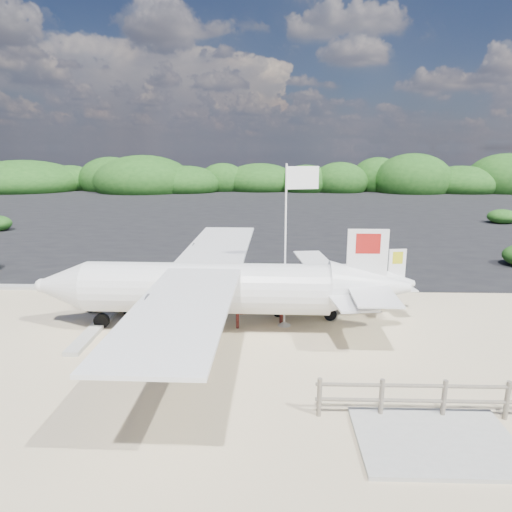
{
  "coord_description": "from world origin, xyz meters",
  "views": [
    {
      "loc": [
        1.77,
        -15.04,
        6.41
      ],
      "look_at": [
        1.2,
        3.4,
        2.03
      ],
      "focal_mm": 32.0,
      "sensor_mm": 36.0,
      "label": 1
    }
  ],
  "objects_px": {
    "crew_a": "(195,272)",
    "crew_b": "(188,288)",
    "flagpole": "(284,325)",
    "aircraft_large": "(446,223)",
    "crew_c": "(283,292)",
    "aircraft_small": "(123,210)",
    "signboard": "(260,326)",
    "baggage_cart": "(118,310)"
  },
  "relations": [
    {
      "from": "flagpole",
      "to": "crew_c",
      "type": "relative_size",
      "value": 3.64
    },
    {
      "from": "flagpole",
      "to": "signboard",
      "type": "bearing_deg",
      "value": -172.88
    },
    {
      "from": "aircraft_large",
      "to": "crew_b",
      "type": "bearing_deg",
      "value": 50.73
    },
    {
      "from": "crew_a",
      "to": "aircraft_small",
      "type": "relative_size",
      "value": 0.28
    },
    {
      "from": "baggage_cart",
      "to": "crew_c",
      "type": "distance_m",
      "value": 6.75
    },
    {
      "from": "aircraft_large",
      "to": "aircraft_small",
      "type": "xyz_separation_m",
      "value": [
        -31.11,
        7.66,
        0.0
      ]
    },
    {
      "from": "crew_c",
      "to": "crew_b",
      "type": "bearing_deg",
      "value": -26.45
    },
    {
      "from": "baggage_cart",
      "to": "aircraft_large",
      "type": "relative_size",
      "value": 0.16
    },
    {
      "from": "signboard",
      "to": "flagpole",
      "type": "bearing_deg",
      "value": -7.5
    },
    {
      "from": "crew_a",
      "to": "crew_b",
      "type": "distance_m",
      "value": 1.8
    },
    {
      "from": "crew_b",
      "to": "crew_c",
      "type": "xyz_separation_m",
      "value": [
        3.9,
        -0.52,
        0.03
      ]
    },
    {
      "from": "crew_c",
      "to": "aircraft_large",
      "type": "bearing_deg",
      "value": -142.13
    },
    {
      "from": "aircraft_small",
      "to": "crew_b",
      "type": "bearing_deg",
      "value": 105.16
    },
    {
      "from": "baggage_cart",
      "to": "signboard",
      "type": "xyz_separation_m",
      "value": [
        5.79,
        -1.52,
        0.0
      ]
    },
    {
      "from": "signboard",
      "to": "crew_b",
      "type": "height_order",
      "value": "crew_b"
    },
    {
      "from": "baggage_cart",
      "to": "crew_c",
      "type": "bearing_deg",
      "value": 16.5
    },
    {
      "from": "baggage_cart",
      "to": "flagpole",
      "type": "relative_size",
      "value": 0.43
    },
    {
      "from": "flagpole",
      "to": "crew_c",
      "type": "distance_m",
      "value": 1.7
    },
    {
      "from": "signboard",
      "to": "crew_a",
      "type": "bearing_deg",
      "value": 113.02
    },
    {
      "from": "crew_b",
      "to": "aircraft_small",
      "type": "xyz_separation_m",
      "value": [
        -12.29,
        29.83,
        -0.78
      ]
    },
    {
      "from": "crew_a",
      "to": "aircraft_large",
      "type": "bearing_deg",
      "value": -113.18
    },
    {
      "from": "aircraft_large",
      "to": "aircraft_small",
      "type": "relative_size",
      "value": 2.31
    },
    {
      "from": "flagpole",
      "to": "crew_a",
      "type": "distance_m",
      "value": 5.56
    },
    {
      "from": "crew_a",
      "to": "aircraft_small",
      "type": "height_order",
      "value": "crew_a"
    },
    {
      "from": "flagpole",
      "to": "baggage_cart",
      "type": "bearing_deg",
      "value": 168.16
    },
    {
      "from": "crew_c",
      "to": "aircraft_small",
      "type": "bearing_deg",
      "value": -80.74
    },
    {
      "from": "crew_b",
      "to": "aircraft_small",
      "type": "bearing_deg",
      "value": -91.61
    },
    {
      "from": "flagpole",
      "to": "aircraft_large",
      "type": "xyz_separation_m",
      "value": [
        14.92,
        24.19,
        0.0
      ]
    },
    {
      "from": "baggage_cart",
      "to": "signboard",
      "type": "relative_size",
      "value": 1.36
    },
    {
      "from": "baggage_cart",
      "to": "flagpole",
      "type": "distance_m",
      "value": 6.85
    },
    {
      "from": "flagpole",
      "to": "aircraft_large",
      "type": "height_order",
      "value": "flagpole"
    },
    {
      "from": "flagpole",
      "to": "aircraft_large",
      "type": "relative_size",
      "value": 0.37
    },
    {
      "from": "signboard",
      "to": "aircraft_large",
      "type": "relative_size",
      "value": 0.12
    },
    {
      "from": "signboard",
      "to": "aircraft_small",
      "type": "distance_m",
      "value": 35.43
    },
    {
      "from": "crew_a",
      "to": "aircraft_large",
      "type": "distance_m",
      "value": 27.78
    },
    {
      "from": "crew_c",
      "to": "aircraft_large",
      "type": "relative_size",
      "value": 0.1
    },
    {
      "from": "crew_a",
      "to": "crew_b",
      "type": "relative_size",
      "value": 1.25
    },
    {
      "from": "aircraft_large",
      "to": "signboard",
      "type": "bearing_deg",
      "value": 57.97
    },
    {
      "from": "baggage_cart",
      "to": "crew_b",
      "type": "distance_m",
      "value": 2.97
    },
    {
      "from": "crew_c",
      "to": "crew_a",
      "type": "bearing_deg",
      "value": -49.32
    },
    {
      "from": "crew_a",
      "to": "crew_b",
      "type": "bearing_deg",
      "value": 110.7
    },
    {
      "from": "flagpole",
      "to": "aircraft_large",
      "type": "distance_m",
      "value": 28.42
    }
  ]
}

